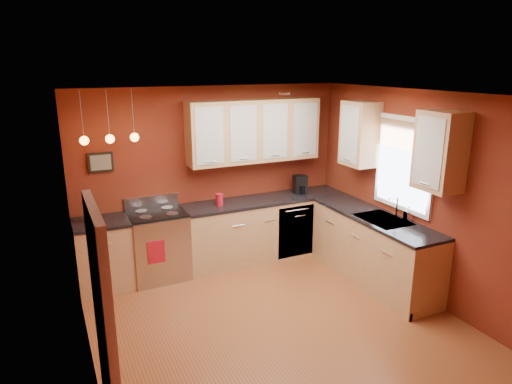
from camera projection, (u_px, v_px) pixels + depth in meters
name	position (u px, v px, depth m)	size (l,w,h in m)	color
floor	(278.00, 325.00, 5.25)	(4.20, 4.20, 0.00)	brown
ceiling	(281.00, 95.00, 4.54)	(4.00, 4.20, 0.02)	white
wall_back	(212.00, 176.00, 6.72)	(4.00, 0.02, 2.60)	maroon
wall_front	(426.00, 311.00, 3.06)	(4.00, 0.02, 2.60)	maroon
wall_left	(82.00, 249.00, 4.07)	(0.02, 4.20, 2.60)	maroon
wall_right	(420.00, 196.00, 5.71)	(0.02, 4.20, 2.60)	maroon
base_cabinets_back_left	(104.00, 256.00, 6.02)	(0.70, 0.60, 0.90)	tan
base_cabinets_back_right	(265.00, 229.00, 6.99)	(2.54, 0.60, 0.90)	tan
base_cabinets_right	(373.00, 250.00, 6.21)	(0.60, 2.10, 0.90)	tan
counter_back_left	(101.00, 222.00, 5.89)	(0.70, 0.62, 0.04)	black
counter_back_right	(266.00, 200.00, 6.86)	(2.54, 0.62, 0.04)	black
counter_right	(375.00, 217.00, 6.08)	(0.62, 2.10, 0.04)	black
gas_range	(159.00, 245.00, 6.31)	(0.76, 0.64, 1.11)	#AFAFB4
dishwasher_front	(296.00, 231.00, 6.89)	(0.60, 0.02, 0.80)	#AFAFB4
sink	(383.00, 221.00, 5.96)	(0.50, 0.70, 0.33)	gray
window	(404.00, 161.00, 5.86)	(0.06, 1.02, 1.22)	white
door_left_wall	(107.00, 348.00, 3.12)	(0.12, 0.82, 2.05)	white
upper_cabinets_back	(254.00, 131.00, 6.64)	(2.00, 0.35, 0.90)	tan
upper_cabinets_right	(396.00, 142.00, 5.74)	(0.35, 1.95, 0.90)	tan
wall_picture	(101.00, 162.00, 5.97)	(0.32, 0.03, 0.26)	black
pendant_lights	(110.00, 138.00, 5.63)	(0.71, 0.11, 0.66)	gray
red_canister	(219.00, 199.00, 6.50)	(0.11, 0.11, 0.17)	#AE1220
red_vase	(89.00, 215.00, 5.83)	(0.11, 0.11, 0.18)	#AE1220
flowers	(88.00, 201.00, 5.78)	(0.13, 0.13, 0.23)	#AE1220
coffee_maker	(300.00, 185.00, 7.10)	(0.22, 0.21, 0.28)	black
soap_pump	(408.00, 213.00, 5.87)	(0.09, 0.09, 0.20)	white
dish_towel	(156.00, 252.00, 5.96)	(0.23, 0.02, 0.31)	#AE1220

